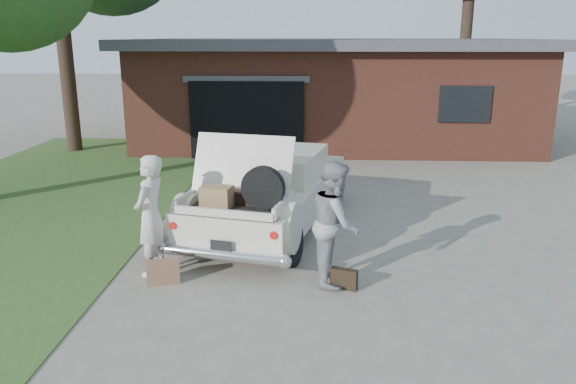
{
  "coord_description": "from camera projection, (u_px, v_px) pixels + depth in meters",
  "views": [
    {
      "loc": [
        0.39,
        -7.63,
        3.4
      ],
      "look_at": [
        0.0,
        0.6,
        1.1
      ],
      "focal_mm": 35.0,
      "sensor_mm": 36.0,
      "label": 1
    }
  ],
  "objects": [
    {
      "name": "suitcase_right",
      "position": [
        344.0,
        279.0,
        7.78
      ],
      "size": [
        0.39,
        0.24,
        0.29
      ],
      "primitive_type": "cube",
      "rotation": [
        0.0,
        0.0,
        -0.34
      ],
      "color": "black",
      "rests_on": "ground"
    },
    {
      "name": "woman_right",
      "position": [
        336.0,
        223.0,
        7.84
      ],
      "size": [
        0.67,
        0.86,
        1.75
      ],
      "primitive_type": "imported",
      "rotation": [
        0.0,
        0.0,
        1.56
      ],
      "color": "gray",
      "rests_on": "ground"
    },
    {
      "name": "suitcase_left",
      "position": [
        163.0,
        272.0,
        7.93
      ],
      "size": [
        0.48,
        0.27,
        0.35
      ],
      "primitive_type": "cube",
      "rotation": [
        0.0,
        0.0,
        0.3
      ],
      "color": "brown",
      "rests_on": "ground"
    },
    {
      "name": "grass_strip",
      "position": [
        24.0,
        209.0,
        11.41
      ],
      "size": [
        6.0,
        16.0,
        0.02
      ],
      "primitive_type": "cube",
      "color": "#2D4C1E",
      "rests_on": "ground"
    },
    {
      "name": "ground",
      "position": [
        286.0,
        275.0,
        8.28
      ],
      "size": [
        90.0,
        90.0,
        0.0
      ],
      "primitive_type": "plane",
      "color": "gray",
      "rests_on": "ground"
    },
    {
      "name": "woman_left",
      "position": [
        151.0,
        216.0,
        8.11
      ],
      "size": [
        0.54,
        0.72,
        1.78
      ],
      "primitive_type": "imported",
      "rotation": [
        0.0,
        0.0,
        -1.76
      ],
      "color": "beige",
      "rests_on": "ground"
    },
    {
      "name": "sedan",
      "position": [
        271.0,
        190.0,
        10.13
      ],
      "size": [
        2.9,
        5.13,
        1.93
      ],
      "rotation": [
        0.0,
        0.0,
        -0.23
      ],
      "color": "beige",
      "rests_on": "ground"
    },
    {
      "name": "house",
      "position": [
        332.0,
        89.0,
        18.82
      ],
      "size": [
        12.8,
        7.8,
        3.3
      ],
      "color": "brown",
      "rests_on": "ground"
    }
  ]
}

